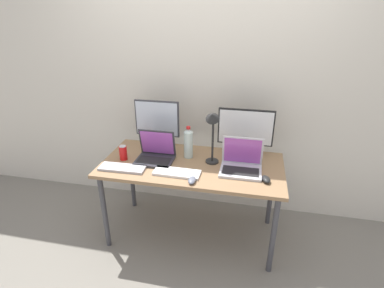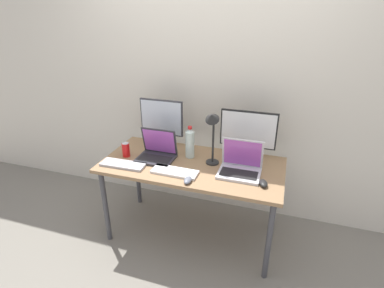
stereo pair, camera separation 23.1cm
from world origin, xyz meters
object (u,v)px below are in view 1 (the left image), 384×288
Objects in this scene: monitor_left at (157,122)px; keyboard_main at (177,173)px; mouse_by_keyboard at (192,180)px; laptop_silver at (156,154)px; keyboard_aux at (122,168)px; mouse_by_laptop at (266,179)px; laptop_secondary at (241,163)px; work_desk at (192,171)px; soda_can_near_keyboard at (123,153)px; desk_lamp at (212,127)px; monitor_center at (245,130)px; water_bottle at (188,143)px.

monitor_left is 0.60m from keyboard_main.
keyboard_main is 0.17m from mouse_by_keyboard.
laptop_silver is 0.31m from keyboard_aux.
monitor_left is at bearing 138.20° from mouse_by_laptop.
laptop_secondary is at bearing -20.68° from monitor_left.
mouse_by_laptop is (0.92, -0.17, -0.04)m from laptop_silver.
keyboard_main reaches higher than work_desk.
keyboard_main is at bearing -57.08° from monitor_left.
soda_can_near_keyboard is (-0.21, -0.32, -0.18)m from monitor_left.
soda_can_near_keyboard is 0.26× the size of desk_lamp.
desk_lamp reaches higher than keyboard_aux.
desk_lamp is at bearing 4.96° from soda_can_near_keyboard.
desk_lamp reaches higher than laptop_silver.
desk_lamp is (-0.25, -0.23, 0.09)m from monitor_center.
desk_lamp reaches higher than laptop_secondary.
desk_lamp reaches higher than mouse_by_laptop.
desk_lamp is (-0.44, 0.18, 0.31)m from mouse_by_laptop.
desk_lamp reaches higher than keyboard_main.
monitor_center is 1.45× the size of laptop_secondary.
laptop_secondary reaches higher than soda_can_near_keyboard.
monitor_center is 1.06m from soda_can_near_keyboard.
laptop_silver is 0.96× the size of laptop_secondary.
keyboard_main is 0.33m from water_bottle.
monitor_left is at bearing 154.00° from water_bottle.
work_desk is 3.42× the size of monitor_left.
monitor_left reaches higher than water_bottle.
monitor_center is 0.51m from mouse_by_laptop.
mouse_by_laptop is at bearing -35.47° from laptop_secondary.
soda_can_near_keyboard is at bearing -123.14° from monitor_left.
monitor_left reaches higher than keyboard_aux.
monitor_center is 0.70m from keyboard_main.
laptop_silver reaches higher than mouse_by_laptop.
desk_lamp reaches higher than mouse_by_keyboard.
desk_lamp reaches higher than soda_can_near_keyboard.
laptop_silver is 0.94m from mouse_by_laptop.
monitor_center is at bearing 31.36° from work_desk.
work_desk is 3.12× the size of desk_lamp.
laptop_secondary is 0.24m from mouse_by_laptop.
work_desk is at bearing -0.39° from laptop_silver.
laptop_secondary is at bearing -91.39° from monitor_center.
water_bottle is at bearing -26.00° from monitor_left.
monitor_left is 0.42m from soda_can_near_keyboard.
keyboard_aux is at bearing -158.56° from work_desk.
monitor_left is 0.80m from monitor_center.
monitor_center reaches higher than work_desk.
laptop_secondary reaches higher than laptop_silver.
work_desk is 0.34m from laptop_silver.
work_desk is 0.57m from monitor_center.
monitor_left is 0.61m from desk_lamp.
monitor_left is 0.75m from mouse_by_keyboard.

